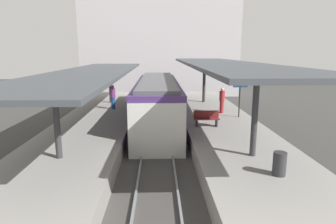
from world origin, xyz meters
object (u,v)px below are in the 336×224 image
Objects in this scene: commuter_train at (157,103)px; platform_sign at (240,92)px; platform_bench at (206,118)px; litter_bin at (279,164)px; passenger_near_bench at (222,100)px; passenger_mid_platform at (113,97)px.

platform_sign is (5.15, -1.26, 0.90)m from commuter_train.
commuter_train reaches higher than platform_bench.
litter_bin is at bearing -78.23° from platform_bench.
commuter_train is 5.38m from platform_sign.
litter_bin is at bearing -91.43° from passenger_near_bench.
passenger_near_bench is (0.25, 10.09, 0.49)m from litter_bin.
platform_sign is at bearing -58.19° from passenger_near_bench.
commuter_train is 10.84m from litter_bin.
platform_bench is 3.90m from passenger_near_bench.
litter_bin is at bearing -58.10° from passenger_mid_platform.
passenger_mid_platform is (-5.91, 5.13, 0.43)m from platform_bench.
commuter_train is at bearing -27.41° from passenger_mid_platform.
platform_bench is 7.83m from passenger_mid_platform.
commuter_train reaches higher than platform_sign.
passenger_mid_platform reaches higher than passenger_near_bench.
commuter_train is 4.34m from passenger_near_bench.
passenger_mid_platform reaches higher than litter_bin.
commuter_train is at bearing 166.29° from platform_sign.
platform_sign is 1.28× the size of passenger_mid_platform.
passenger_mid_platform is (-7.53, 1.60, 0.01)m from passenger_near_bench.
commuter_train is 4.42m from platform_bench.
platform_bench is at bearing -51.94° from commuter_train.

